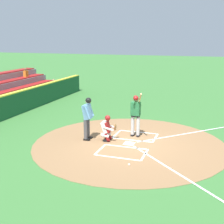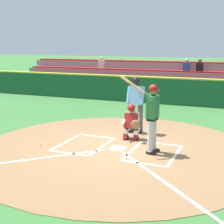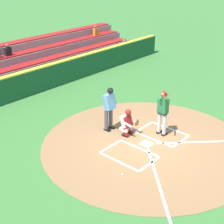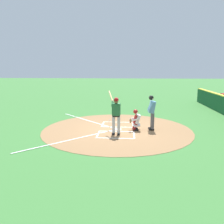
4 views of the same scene
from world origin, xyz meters
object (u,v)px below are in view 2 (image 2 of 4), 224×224
at_px(plate_umpire, 136,101).
at_px(baseball, 40,145).
at_px(catcher, 132,121).
at_px(batter, 152,114).

bearing_deg(plate_umpire, baseball, 49.31).
bearing_deg(baseball, catcher, -144.56).
bearing_deg(catcher, batter, 132.30).
distance_m(plate_umpire, baseball, 3.40).
height_order(batter, plate_umpire, batter).
distance_m(catcher, baseball, 2.82).
relative_size(catcher, baseball, 15.27).
distance_m(batter, plate_umpire, 2.13).
bearing_deg(plate_umpire, batter, 119.70).
bearing_deg(catcher, plate_umpire, -80.39).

